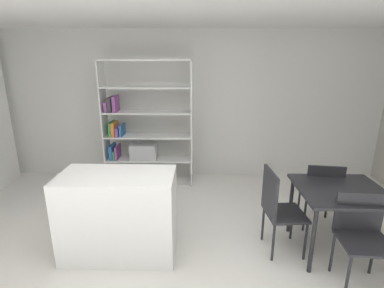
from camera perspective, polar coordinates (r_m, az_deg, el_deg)
The scene contains 8 objects.
ground_plane at distance 3.26m, azimuth -5.79°, elevation -23.89°, with size 9.96×9.96×0.00m, color silver.
back_partition at distance 5.23m, azimuth -2.58°, elevation 7.44°, with size 7.23×0.06×2.58m, color silver.
kitchen_island at distance 3.37m, azimuth -14.01°, elevation -13.16°, with size 1.21×0.63×0.94m, color white.
open_bookshelf at distance 4.99m, azimuth -9.82°, elevation 2.58°, with size 1.48×0.36×2.08m.
dining_table at distance 3.59m, azimuth 26.99°, elevation -9.11°, with size 0.92×0.85×0.76m.
dining_chair_island_side at distance 3.39m, azimuth 16.21°, elevation -11.28°, with size 0.44×0.47×0.96m.
dining_chair_near at distance 3.29m, azimuth 30.18°, elevation -14.42°, with size 0.47×0.45×0.88m.
dining_chair_far at distance 4.01m, azimuth 23.87°, elevation -8.06°, with size 0.48×0.48×0.88m.
Camera 1 is at (0.36, -2.46, 2.10)m, focal length 27.38 mm.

